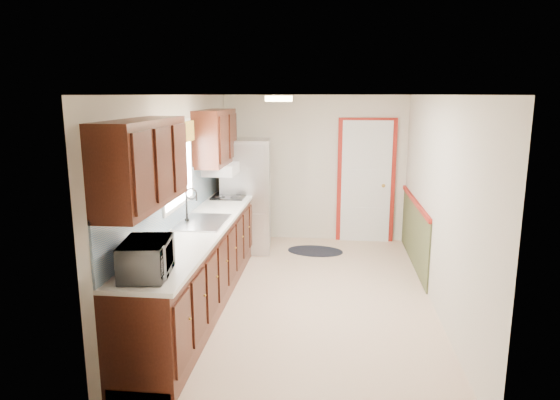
# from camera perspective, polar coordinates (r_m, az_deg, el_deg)

# --- Properties ---
(room_shell) EXTENTS (3.20, 5.20, 2.52)m
(room_shell) POSITION_cam_1_polar(r_m,az_deg,el_deg) (5.84, 3.00, 0.05)
(room_shell) COLOR beige
(room_shell) RESTS_ON ground
(kitchen_run) EXTENTS (0.63, 4.00, 2.20)m
(kitchen_run) POSITION_cam_1_polar(r_m,az_deg,el_deg) (5.85, -9.41, -4.02)
(kitchen_run) COLOR #37150C
(kitchen_run) RESTS_ON ground
(back_wall_trim) EXTENTS (1.12, 2.30, 2.08)m
(back_wall_trim) POSITION_cam_1_polar(r_m,az_deg,el_deg) (8.09, 10.88, 0.96)
(back_wall_trim) COLOR maroon
(back_wall_trim) RESTS_ON ground
(ceiling_fixture) EXTENTS (0.30, 0.30, 0.06)m
(ceiling_fixture) POSITION_cam_1_polar(r_m,az_deg,el_deg) (5.54, -0.14, 11.52)
(ceiling_fixture) COLOR #FFD88C
(ceiling_fixture) RESTS_ON room_shell
(microwave) EXTENTS (0.37, 0.58, 0.37)m
(microwave) POSITION_cam_1_polar(r_m,az_deg,el_deg) (4.24, -15.03, -6.03)
(microwave) COLOR white
(microwave) RESTS_ON kitchen_run
(refrigerator) EXTENTS (0.78, 0.76, 1.74)m
(refrigerator) POSITION_cam_1_polar(r_m,az_deg,el_deg) (7.74, -3.87, 0.51)
(refrigerator) COLOR #B7B7BC
(refrigerator) RESTS_ON ground
(rug) EXTENTS (0.92, 0.65, 0.01)m
(rug) POSITION_cam_1_polar(r_m,az_deg,el_deg) (7.86, 4.04, -5.83)
(rug) COLOR black
(rug) RESTS_ON ground
(cooktop) EXTENTS (0.47, 0.56, 0.02)m
(cooktop) POSITION_cam_1_polar(r_m,az_deg,el_deg) (7.33, -5.78, 0.46)
(cooktop) COLOR black
(cooktop) RESTS_ON kitchen_run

